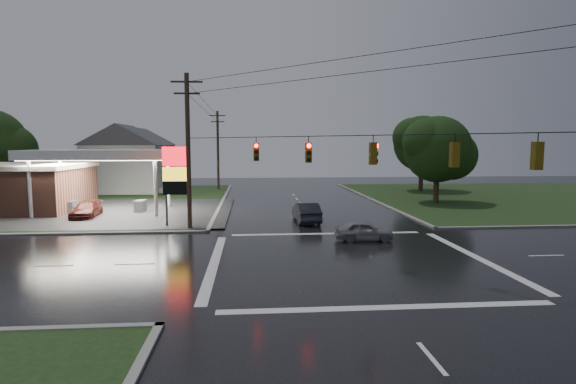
{
  "coord_description": "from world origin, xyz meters",
  "views": [
    {
      "loc": [
        -5.05,
        -22.8,
        6.02
      ],
      "look_at": [
        -2.71,
        5.9,
        3.0
      ],
      "focal_mm": 28.0,
      "sensor_mm": 36.0,
      "label": 1
    }
  ],
  "objects": [
    {
      "name": "utility_pole_nw",
      "position": [
        -9.5,
        9.5,
        5.72
      ],
      "size": [
        2.2,
        0.32,
        11.0
      ],
      "color": "#382619",
      "rests_on": "ground"
    },
    {
      "name": "tree_ne_far",
      "position": [
        17.15,
        33.99,
        6.18
      ],
      "size": [
        8.46,
        7.2,
        9.8
      ],
      "color": "black",
      "rests_on": "ground"
    },
    {
      "name": "car_pump",
      "position": [
        -18.75,
        15.3,
        0.65
      ],
      "size": [
        2.04,
        4.54,
        1.29
      ],
      "primitive_type": "imported",
      "rotation": [
        0.0,
        0.0,
        0.05
      ],
      "color": "#521A12",
      "rests_on": "ground"
    },
    {
      "name": "traffic_signals",
      "position": [
        0.02,
        -0.02,
        6.48
      ],
      "size": [
        26.87,
        26.87,
        1.47
      ],
      "color": "black",
      "rests_on": "ground"
    },
    {
      "name": "grass_nw",
      "position": [
        -26.0,
        26.0,
        0.04
      ],
      "size": [
        36.0,
        36.0,
        0.08
      ],
      "primitive_type": "cube",
      "color": "black",
      "rests_on": "ground"
    },
    {
      "name": "car_north",
      "position": [
        -0.8,
        11.73,
        0.78
      ],
      "size": [
        1.89,
        4.82,
        1.56
      ],
      "primitive_type": "imported",
      "rotation": [
        0.0,
        0.0,
        3.19
      ],
      "color": "#202229",
      "rests_on": "ground"
    },
    {
      "name": "ground",
      "position": [
        0.0,
        0.0,
        0.0
      ],
      "size": [
        120.0,
        120.0,
        0.0
      ],
      "primitive_type": "plane",
      "color": "black",
      "rests_on": "ground"
    },
    {
      "name": "house_far",
      "position": [
        -21.95,
        48.0,
        4.41
      ],
      "size": [
        11.05,
        8.48,
        8.6
      ],
      "color": "silver",
      "rests_on": "ground"
    },
    {
      "name": "car_crossing",
      "position": [
        2.01,
        4.64,
        0.62
      ],
      "size": [
        3.76,
        1.74,
        1.25
      ],
      "primitive_type": "imported",
      "rotation": [
        0.0,
        0.0,
        1.5
      ],
      "color": "gray",
      "rests_on": "ground"
    },
    {
      "name": "gas_station",
      "position": [
        -25.68,
        19.7,
        2.55
      ],
      "size": [
        26.2,
        18.0,
        5.6
      ],
      "color": "#2D2D2D",
      "rests_on": "ground"
    },
    {
      "name": "utility_pole_n",
      "position": [
        -9.5,
        38.0,
        5.47
      ],
      "size": [
        2.2,
        0.32,
        10.5
      ],
      "color": "#382619",
      "rests_on": "ground"
    },
    {
      "name": "grass_ne",
      "position": [
        26.0,
        26.0,
        0.04
      ],
      "size": [
        36.0,
        36.0,
        0.08
      ],
      "primitive_type": "cube",
      "color": "black",
      "rests_on": "ground"
    },
    {
      "name": "house_near",
      "position": [
        -20.95,
        36.0,
        4.41
      ],
      "size": [
        11.05,
        8.48,
        8.6
      ],
      "color": "silver",
      "rests_on": "ground"
    },
    {
      "name": "pylon_sign",
      "position": [
        -10.5,
        10.5,
        4.01
      ],
      "size": [
        2.0,
        0.35,
        6.0
      ],
      "color": "#59595E",
      "rests_on": "ground"
    },
    {
      "name": "tree_ne_near",
      "position": [
        14.14,
        21.99,
        5.56
      ],
      "size": [
        7.99,
        6.8,
        8.98
      ],
      "color": "black",
      "rests_on": "ground"
    }
  ]
}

